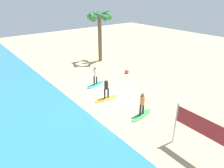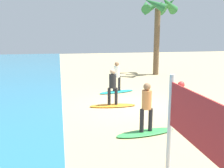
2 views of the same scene
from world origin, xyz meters
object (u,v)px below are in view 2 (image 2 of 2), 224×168
(surfer_green, at_px, (147,104))
(surfboard_green, at_px, (146,132))
(palm_tree, at_px, (158,12))
(surfer_teal, at_px, (117,74))
(surfboard_orange, at_px, (113,106))
(beach_ball, at_px, (181,85))
(surfer_orange, at_px, (113,84))
(surfboard_teal, at_px, (117,92))

(surfer_green, bearing_deg, surfboard_green, -172.87)
(palm_tree, bearing_deg, surfer_green, 157.48)
(surfer_teal, bearing_deg, surfboard_orange, 163.59)
(surfboard_green, distance_m, surfboard_orange, 3.39)
(palm_tree, xyz_separation_m, beach_ball, (-5.12, 0.33, -4.64))
(beach_ball, bearing_deg, surfboard_orange, 121.97)
(surfboard_green, height_order, surfer_orange, surfer_orange)
(surfer_orange, distance_m, surfboard_teal, 2.97)
(beach_ball, bearing_deg, surfer_orange, 121.97)
(surfboard_green, relative_size, surfboard_teal, 1.00)
(surfboard_orange, xyz_separation_m, surfer_teal, (2.69, -0.79, 0.99))
(surfer_orange, height_order, palm_tree, palm_tree)
(surfer_green, height_order, surfer_teal, same)
(surfboard_green, distance_m, beach_ball, 7.81)
(surfboard_orange, xyz_separation_m, surfboard_teal, (2.69, -0.79, 0.00))
(surfer_orange, height_order, surfboard_teal, surfer_orange)
(surfer_green, xyz_separation_m, surfboard_orange, (3.37, 0.43, -0.99))
(palm_tree, height_order, beach_ball, palm_tree)
(surfer_green, relative_size, surfer_orange, 1.00)
(surfboard_green, xyz_separation_m, surfer_teal, (6.05, -0.36, 0.99))
(surfer_green, relative_size, surfboard_orange, 0.78)
(surfboard_orange, relative_size, surfer_teal, 1.28)
(surfer_teal, bearing_deg, surfboard_green, 176.62)
(surfboard_orange, relative_size, surfboard_teal, 1.00)
(surfer_orange, height_order, surfer_teal, same)
(surfboard_orange, bearing_deg, surfboard_green, 101.68)
(surfboard_green, bearing_deg, surfer_orange, -91.24)
(surfboard_orange, relative_size, surfer_orange, 1.28)
(surfer_orange, bearing_deg, surfer_green, -172.66)
(surfer_green, xyz_separation_m, beach_ball, (6.42, -4.45, -0.83))
(surfer_teal, distance_m, palm_tree, 8.01)
(surfer_orange, bearing_deg, surfboard_orange, -90.00)
(surfboard_green, height_order, surfboard_orange, same)
(surfboard_teal, bearing_deg, surfer_green, 72.70)
(surfboard_orange, bearing_deg, surfer_teal, -102.07)
(surfer_orange, bearing_deg, beach_ball, -58.03)
(surfer_green, height_order, surfboard_teal, surfer_green)
(surfboard_green, bearing_deg, surfer_teal, -101.96)
(surfboard_orange, relative_size, beach_ball, 5.03)
(surfboard_green, bearing_deg, beach_ball, -133.34)
(surfer_teal, relative_size, beach_ball, 3.93)
(surfer_green, relative_size, surfboard_teal, 0.78)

